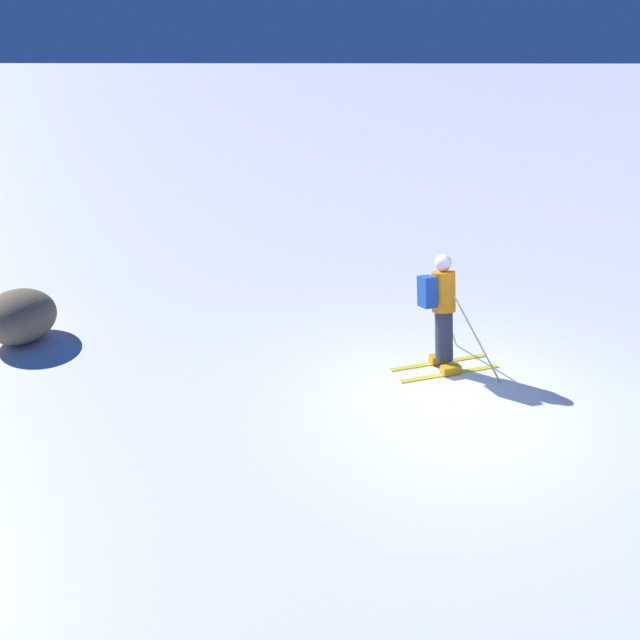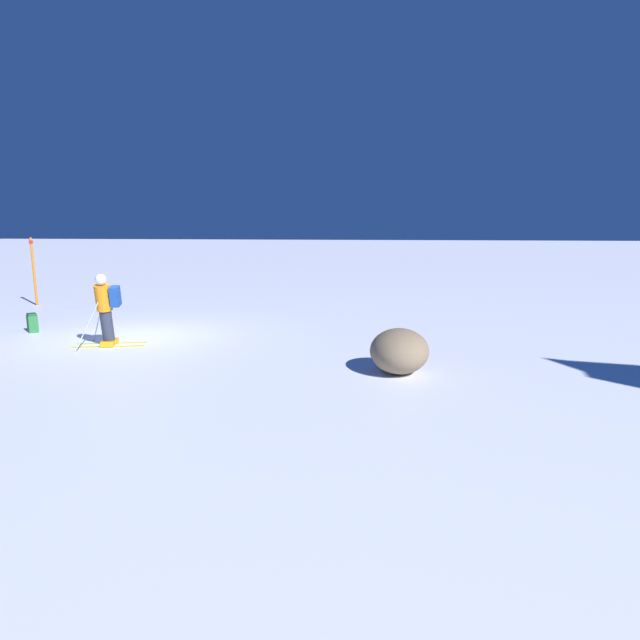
% 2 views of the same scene
% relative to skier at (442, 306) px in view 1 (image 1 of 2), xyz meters
% --- Properties ---
extents(ground_plane, '(300.00, 300.00, 0.00)m').
position_rel_skier_xyz_m(ground_plane, '(-1.01, -0.09, -0.93)').
color(ground_plane, white).
extents(skier, '(1.26, 1.63, 1.70)m').
position_rel_skier_xyz_m(skier, '(0.00, 0.00, 0.00)').
color(skier, yellow).
rests_on(skier, ground).
extents(exposed_boulder_0, '(1.27, 1.08, 0.83)m').
position_rel_skier_xyz_m(exposed_boulder_0, '(0.69, 6.57, -0.51)').
color(exposed_boulder_0, '#7A664C').
rests_on(exposed_boulder_0, ground).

